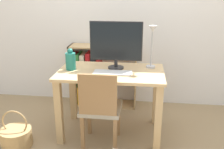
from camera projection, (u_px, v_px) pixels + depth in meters
ground_plane at (111, 132)px, 2.98m from camera, size 10.00×10.00×0.00m
wall_back at (119, 8)px, 3.42m from camera, size 8.00×0.05×2.60m
desk at (111, 85)px, 2.80m from camera, size 1.11×0.66×0.73m
monitor at (116, 43)px, 2.75m from camera, size 0.56×0.17×0.50m
keyboard at (113, 73)px, 2.67m from camera, size 0.39×0.15×0.02m
vase at (71, 60)px, 2.77m from camera, size 0.11×0.11×0.23m
desk_lamp at (152, 43)px, 2.72m from camera, size 0.10×0.19×0.47m
chair at (100, 107)px, 2.59m from camera, size 0.40×0.40×0.82m
bookshelf at (92, 75)px, 3.57m from camera, size 0.89×0.28×0.83m
basket at (16, 137)px, 2.70m from camera, size 0.32×0.32×0.40m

